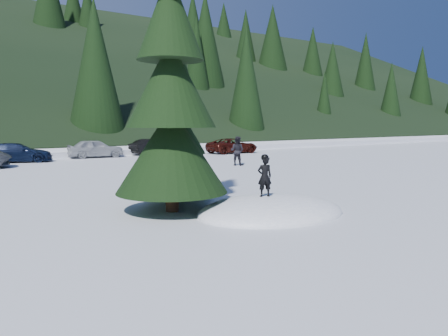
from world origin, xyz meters
TOP-DOWN VIEW (x-y plane):
  - ground at (0.00, 0.00)m, footprint 200.00×200.00m
  - snow_mound at (0.00, 0.00)m, footprint 4.48×3.52m
  - spruce_tall at (-2.20, 1.80)m, footprint 3.20×3.20m
  - spruce_short at (-1.20, 3.20)m, footprint 2.20×2.20m
  - child_skier at (-0.18, 0.08)m, footprint 0.48×0.41m
  - adult_0 at (7.21, 11.38)m, footprint 0.98×1.05m
  - adult_1 at (5.57, 14.41)m, footprint 1.00×0.60m
  - car_3 at (-3.13, 20.92)m, footprint 4.54×2.87m
  - car_4 at (2.18, 21.68)m, footprint 4.02×1.91m
  - car_5 at (6.80, 22.06)m, footprint 3.92×2.10m
  - car_6 at (12.84, 19.66)m, footprint 4.42×2.13m

SIDE VIEW (x-z plane):
  - ground at x=0.00m, z-range 0.00..0.00m
  - snow_mound at x=0.00m, z-range -0.48..0.48m
  - car_6 at x=12.84m, z-range 0.00..1.22m
  - car_5 at x=6.80m, z-range 0.00..1.23m
  - car_3 at x=-3.13m, z-range 0.00..1.23m
  - car_4 at x=2.18m, z-range 0.00..1.33m
  - adult_1 at x=5.57m, z-range 0.00..1.59m
  - adult_0 at x=7.21m, z-range 0.00..1.71m
  - child_skier at x=-0.18m, z-range 0.48..1.60m
  - spruce_short at x=-1.20m, z-range -0.58..4.79m
  - spruce_tall at x=-2.20m, z-range -0.98..7.62m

